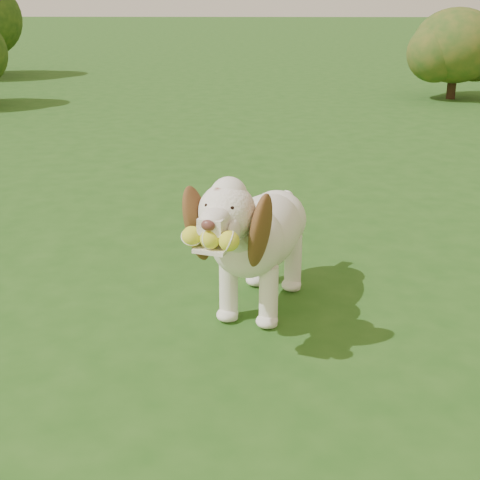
{
  "coord_description": "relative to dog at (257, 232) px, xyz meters",
  "views": [
    {
      "loc": [
        -0.11,
        -2.91,
        1.47
      ],
      "look_at": [
        -0.18,
        -0.19,
        0.45
      ],
      "focal_mm": 50.0,
      "sensor_mm": 36.0,
      "label": 1
    }
  ],
  "objects": [
    {
      "name": "dog",
      "position": [
        0.0,
        0.0,
        0.0
      ],
      "size": [
        0.64,
        1.16,
        0.77
      ],
      "rotation": [
        0.0,
        0.0,
        -0.31
      ],
      "color": "white",
      "rests_on": "ground"
    },
    {
      "name": "ground",
      "position": [
        0.1,
        -0.04,
        -0.41
      ],
      "size": [
        80.0,
        80.0,
        0.0
      ],
      "primitive_type": "plane",
      "color": "#224F16",
      "rests_on": "ground"
    },
    {
      "name": "shrub_c",
      "position": [
        2.81,
        6.94,
        0.34
      ],
      "size": [
        1.22,
        1.22,
        1.27
      ],
      "color": "#382314",
      "rests_on": "ground"
    }
  ]
}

